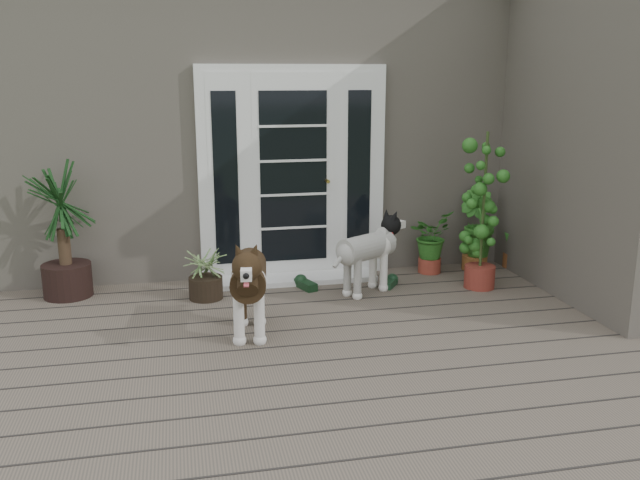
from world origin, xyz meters
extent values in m
cube|color=#6B5B4C|center=(0.00, 0.40, 0.06)|extent=(6.20, 4.60, 0.12)
cube|color=#665E54|center=(0.00, 4.65, 1.55)|extent=(7.40, 4.00, 3.10)
cube|color=#665E54|center=(2.90, 1.50, 1.55)|extent=(1.60, 2.40, 3.10)
cube|color=white|center=(-0.20, 2.60, 1.19)|extent=(1.90, 0.14, 2.15)
cube|color=white|center=(-0.20, 2.40, 0.14)|extent=(1.60, 0.40, 0.05)
imported|color=#225117|center=(1.23, 2.40, 0.41)|extent=(0.64, 0.64, 0.58)
imported|color=#1E641C|center=(1.74, 2.40, 0.45)|extent=(0.58, 0.58, 0.65)
imported|color=#1D6521|center=(2.24, 2.40, 0.41)|extent=(0.52, 0.52, 0.59)
camera|label=1|loc=(-1.35, -4.11, 2.18)|focal=37.91mm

